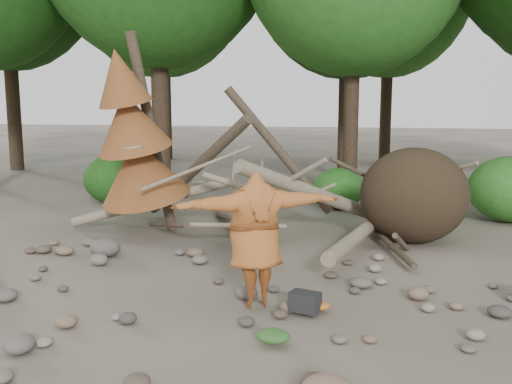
# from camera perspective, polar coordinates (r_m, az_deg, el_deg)

# --- Properties ---
(ground) EXTENTS (120.00, 120.00, 0.00)m
(ground) POSITION_cam_1_polar(r_m,az_deg,el_deg) (8.43, -1.59, -11.04)
(ground) COLOR #514C44
(ground) RESTS_ON ground
(deadfall_pile) EXTENTS (8.55, 5.24, 3.30)m
(deadfall_pile) POSITION_cam_1_polar(r_m,az_deg,el_deg) (12.07, 12.77, -0.47)
(deadfall_pile) COLOR #332619
(deadfall_pile) RESTS_ON ground
(dead_conifer) EXTENTS (2.06, 2.16, 4.35)m
(dead_conifer) POSITION_cam_1_polar(r_m,az_deg,el_deg) (12.18, -12.05, 5.13)
(dead_conifer) COLOR #4C3F30
(dead_conifer) RESTS_ON ground
(bush_left) EXTENTS (1.80, 1.80, 1.44)m
(bush_left) POSITION_cam_1_polar(r_m,az_deg,el_deg) (16.78, -13.87, 1.29)
(bush_left) COLOR #1E5115
(bush_left) RESTS_ON ground
(bush_mid) EXTENTS (1.40, 1.40, 1.12)m
(bush_mid) POSITION_cam_1_polar(r_m,az_deg,el_deg) (15.69, 8.27, 0.35)
(bush_mid) COLOR #28671E
(bush_mid) RESTS_ON ground
(bush_right) EXTENTS (2.00, 2.00, 1.60)m
(bush_right) POSITION_cam_1_polar(r_m,az_deg,el_deg) (15.13, 24.10, 0.26)
(bush_right) COLOR #327A26
(bush_right) RESTS_ON ground
(frisbee_thrower) EXTENTS (3.14, 1.66, 2.21)m
(frisbee_thrower) POSITION_cam_1_polar(r_m,az_deg,el_deg) (7.83, -0.07, -4.74)
(frisbee_thrower) COLOR #A55825
(frisbee_thrower) RESTS_ON ground
(backpack) EXTENTS (0.45, 0.36, 0.27)m
(backpack) POSITION_cam_1_polar(r_m,az_deg,el_deg) (7.96, 4.91, -11.28)
(backpack) COLOR black
(backpack) RESTS_ON ground
(cloth_green) EXTENTS (0.41, 0.35, 0.16)m
(cloth_green) POSITION_cam_1_polar(r_m,az_deg,el_deg) (7.03, 1.75, -14.56)
(cloth_green) COLOR #2D5A24
(cloth_green) RESTS_ON ground
(cloth_orange) EXTENTS (0.30, 0.25, 0.11)m
(cloth_orange) POSITION_cam_1_polar(r_m,az_deg,el_deg) (8.09, 6.32, -11.56)
(cloth_orange) COLOR #BE6320
(cloth_orange) RESTS_ON ground
(boulder_mid_left) EXTENTS (0.58, 0.52, 0.35)m
(boulder_mid_left) POSITION_cam_1_polar(r_m,az_deg,el_deg) (11.16, -14.86, -5.40)
(boulder_mid_left) COLOR #5B534C
(boulder_mid_left) RESTS_ON ground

